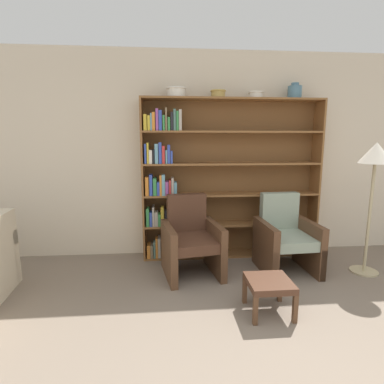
{
  "coord_description": "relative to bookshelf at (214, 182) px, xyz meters",
  "views": [
    {
      "loc": [
        -0.97,
        -1.37,
        1.59
      ],
      "look_at": [
        -0.66,
        2.28,
        0.95
      ],
      "focal_mm": 28.0,
      "sensor_mm": 36.0,
      "label": 1
    }
  ],
  "objects": [
    {
      "name": "wall_back",
      "position": [
        0.34,
        0.17,
        0.34
      ],
      "size": [
        12.0,
        0.06,
        2.75
      ],
      "color": "beige",
      "rests_on": "ground"
    },
    {
      "name": "bookshelf",
      "position": [
        0.0,
        0.0,
        0.0
      ],
      "size": [
        2.38,
        0.3,
        2.12
      ],
      "color": "brown",
      "rests_on": "ground"
    },
    {
      "name": "bowl_cream",
      "position": [
        -0.5,
        -0.02,
        1.15
      ],
      "size": [
        0.25,
        0.25,
        0.12
      ],
      "color": "silver",
      "rests_on": "bookshelf"
    },
    {
      "name": "bowl_copper",
      "position": [
        0.04,
        -0.02,
        1.14
      ],
      "size": [
        0.2,
        0.2,
        0.1
      ],
      "color": "tan",
      "rests_on": "bookshelf"
    },
    {
      "name": "bowl_olive",
      "position": [
        0.53,
        -0.02,
        1.13
      ],
      "size": [
        0.2,
        0.2,
        0.09
      ],
      "color": "silver",
      "rests_on": "bookshelf"
    },
    {
      "name": "vase_tall",
      "position": [
        1.05,
        -0.02,
        1.17
      ],
      "size": [
        0.18,
        0.18,
        0.2
      ],
      "color": "slate",
      "rests_on": "bookshelf"
    },
    {
      "name": "armchair_leather",
      "position": [
        -0.36,
        -0.54,
        -0.63
      ],
      "size": [
        0.75,
        0.78,
        0.93
      ],
      "rotation": [
        0.0,
        0.0,
        3.31
      ],
      "color": "brown",
      "rests_on": "ground"
    },
    {
      "name": "armchair_cushioned",
      "position": [
        0.81,
        -0.54,
        -0.63
      ],
      "size": [
        0.67,
        0.71,
        0.93
      ],
      "rotation": [
        0.0,
        0.0,
        3.19
      ],
      "color": "brown",
      "rests_on": "ground"
    },
    {
      "name": "floor_lamp",
      "position": [
        1.75,
        -0.72,
        0.3
      ],
      "size": [
        0.37,
        0.37,
        1.56
      ],
      "color": "tan",
      "rests_on": "ground"
    },
    {
      "name": "footstool",
      "position": [
        0.29,
        -1.46,
        -0.76
      ],
      "size": [
        0.4,
        0.4,
        0.32
      ],
      "color": "brown",
      "rests_on": "ground"
    }
  ]
}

